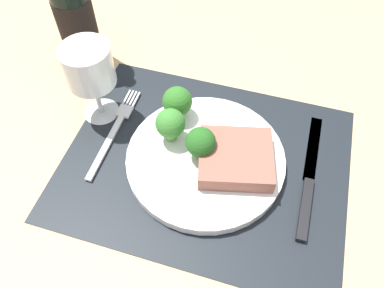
# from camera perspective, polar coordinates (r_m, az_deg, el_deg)

# --- Properties ---
(ground_plane) EXTENTS (1.40, 1.10, 0.03)m
(ground_plane) POSITION_cam_1_polar(r_m,az_deg,el_deg) (0.61, 1.96, -3.59)
(ground_plane) COLOR tan
(placemat) EXTENTS (0.44, 0.34, 0.00)m
(placemat) POSITION_cam_1_polar(r_m,az_deg,el_deg) (0.60, 2.00, -2.75)
(placemat) COLOR black
(placemat) RESTS_ON ground_plane
(plate) EXTENTS (0.24, 0.24, 0.02)m
(plate) POSITION_cam_1_polar(r_m,az_deg,el_deg) (0.59, 2.03, -2.24)
(plate) COLOR white
(plate) RESTS_ON placemat
(steak) EXTENTS (0.13, 0.12, 0.03)m
(steak) POSITION_cam_1_polar(r_m,az_deg,el_deg) (0.57, 6.51, -2.18)
(steak) COLOR #8C5647
(steak) RESTS_ON plate
(broccoli_front_edge) EXTENTS (0.05, 0.05, 0.06)m
(broccoli_front_edge) POSITION_cam_1_polar(r_m,az_deg,el_deg) (0.58, -3.25, 3.02)
(broccoli_front_edge) COLOR #6B994C
(broccoli_front_edge) RESTS_ON plate
(broccoli_back_left) EXTENTS (0.05, 0.05, 0.06)m
(broccoli_back_left) POSITION_cam_1_polar(r_m,az_deg,el_deg) (0.61, -2.22, 6.36)
(broccoli_back_left) COLOR #6B994C
(broccoli_back_left) RESTS_ON plate
(broccoli_near_steak) EXTENTS (0.05, 0.05, 0.06)m
(broccoli_near_steak) POSITION_cam_1_polar(r_m,az_deg,el_deg) (0.56, 1.38, 0.44)
(broccoli_near_steak) COLOR #6B994C
(broccoli_near_steak) RESTS_ON plate
(fork) EXTENTS (0.02, 0.19, 0.01)m
(fork) POSITION_cam_1_polar(r_m,az_deg,el_deg) (0.64, -11.55, 1.96)
(fork) COLOR silver
(fork) RESTS_ON placemat
(knife) EXTENTS (0.02, 0.23, 0.01)m
(knife) POSITION_cam_1_polar(r_m,az_deg,el_deg) (0.60, 17.05, -5.64)
(knife) COLOR black
(knife) RESTS_ON placemat
(wine_bottle) EXTENTS (0.07, 0.07, 0.29)m
(wine_bottle) POSITION_cam_1_polar(r_m,az_deg,el_deg) (0.72, -17.38, 18.57)
(wine_bottle) COLOR black
(wine_bottle) RESTS_ON ground_plane
(wine_glass) EXTENTS (0.08, 0.08, 0.14)m
(wine_glass) POSITION_cam_1_polar(r_m,az_deg,el_deg) (0.61, -15.11, 10.69)
(wine_glass) COLOR silver
(wine_glass) RESTS_ON ground_plane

